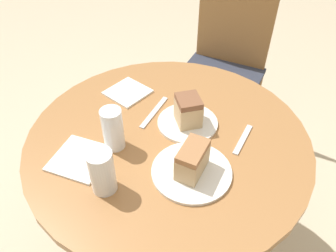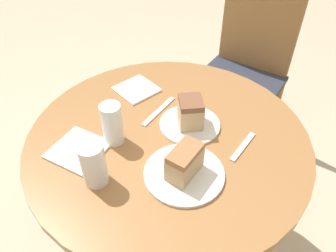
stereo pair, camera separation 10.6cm
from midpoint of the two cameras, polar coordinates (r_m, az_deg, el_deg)
ground_plane at (r=1.67m, az=-1.93°, el=-19.93°), size 8.00×8.00×0.00m
table at (r=1.20m, az=-2.55°, el=-7.07°), size 0.94×0.94×0.72m
chair at (r=1.90m, az=8.02°, el=10.28°), size 0.44×0.41×0.93m
plate_near at (r=1.12m, az=0.74°, el=0.46°), size 0.21×0.21×0.01m
plate_far at (r=0.97m, az=0.99°, el=-8.07°), size 0.24×0.24×0.01m
cake_slice_near at (r=1.09m, az=0.77°, el=2.61°), size 0.11×0.12×0.10m
cake_slice_far at (r=0.93m, az=1.03°, el=-6.05°), size 0.07×0.11×0.09m
glass_lemonade at (r=1.03m, az=-12.46°, el=-0.92°), size 0.07×0.07×0.14m
glass_water at (r=0.92m, az=-14.63°, el=-8.22°), size 0.07×0.07×0.14m
napkin_stack at (r=1.06m, az=-17.92°, el=-5.55°), size 0.17×0.17×0.01m
fork at (r=1.17m, az=-5.01°, el=2.33°), size 0.02×0.19×0.00m
spoon at (r=1.08m, az=10.20°, el=-2.44°), size 0.02×0.15×0.00m
napkin_side at (r=1.28m, az=-9.42°, el=5.75°), size 0.18×0.18×0.01m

